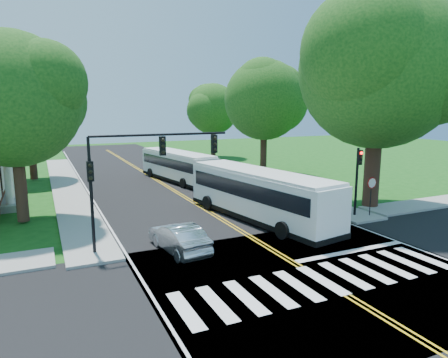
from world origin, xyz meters
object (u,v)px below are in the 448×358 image
signal_ne (358,173)px  suv (288,202)px  signal_nw (140,163)px  bus_lead (259,194)px  dark_sedan (256,187)px  hatchback (179,238)px  bus_follow (177,166)px

signal_ne → suv: 4.99m
signal_nw → bus_lead: bearing=14.9°
suv → dark_sedan: size_ratio=1.01×
bus_lead → dark_sedan: 7.38m
signal_nw → dark_sedan: size_ratio=1.58×
signal_nw → signal_ne: (14.06, 0.01, -1.41)m
hatchback → bus_lead: bearing=-159.7°
signal_ne → bus_lead: (-6.07, 2.11, -1.28)m
bus_lead → suv: 3.22m
bus_follow → hatchback: size_ratio=2.63×
bus_follow → suv: bus_follow is taller
signal_nw → bus_lead: size_ratio=0.57×
bus_follow → dark_sedan: (3.85, -8.80, -0.87)m
signal_nw → signal_ne: size_ratio=1.62×
bus_lead → hatchback: bus_lead is taller
signal_ne → signal_nw: bearing=-180.0°
bus_follow → bus_lead: bearing=81.6°
signal_nw → suv: bearing=15.8°
signal_ne → bus_follow: 18.57m
bus_lead → suv: bus_lead is taller
signal_nw → hatchback: signal_nw is taller
signal_ne → bus_follow: size_ratio=0.39×
suv → bus_follow: bearing=-93.0°
signal_nw → dark_sedan: bearing=36.8°
signal_ne → dark_sedan: (-2.63, 8.55, -2.30)m
bus_lead → suv: (2.89, 0.97, -1.04)m
signal_nw → hatchback: bearing=-38.9°
signal_nw → bus_lead: (7.98, 2.12, -2.69)m
signal_ne → bus_lead: 6.55m
bus_lead → hatchback: size_ratio=2.89×
suv → dark_sedan: (0.55, 5.47, 0.02)m
signal_nw → bus_follow: (7.58, 17.36, -2.84)m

